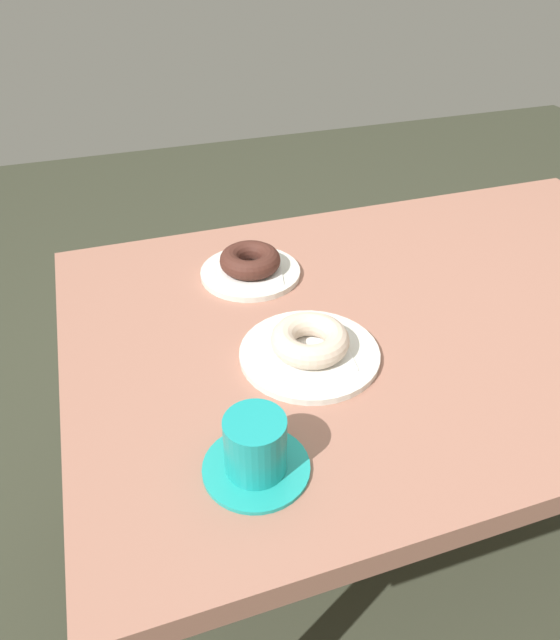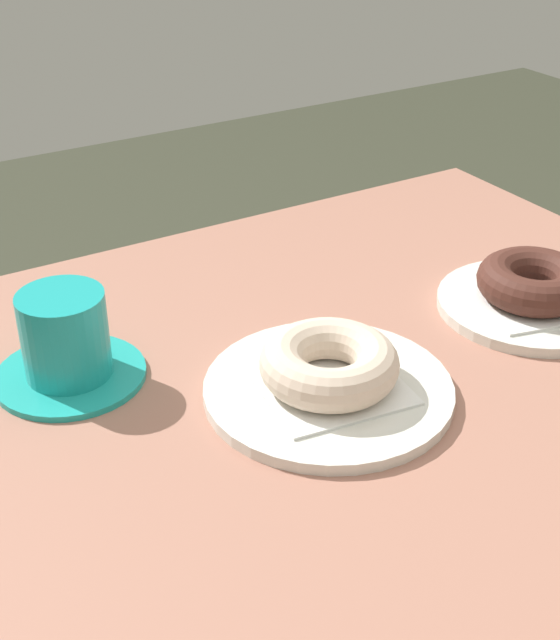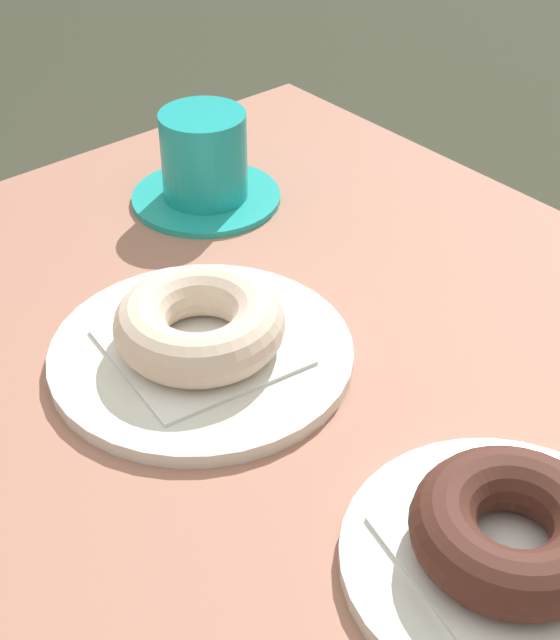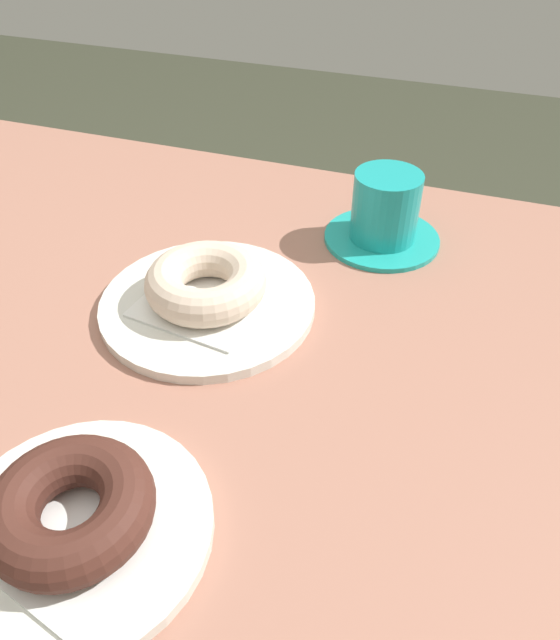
{
  "view_description": "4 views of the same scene",
  "coord_description": "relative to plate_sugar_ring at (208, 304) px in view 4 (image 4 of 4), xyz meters",
  "views": [
    {
      "loc": [
        0.52,
        0.72,
        1.3
      ],
      "look_at": [
        0.28,
        0.02,
        0.76
      ],
      "focal_mm": 32.24,
      "sensor_mm": 36.0,
      "label": 1
    },
    {
      "loc": [
        -0.29,
        0.44,
        1.17
      ],
      "look_at": [
        0.32,
        0.07,
        0.75
      ],
      "focal_mm": 49.42,
      "sensor_mm": 36.0,
      "label": 2
    },
    {
      "loc": [
        -0.06,
        -0.4,
        1.16
      ],
      "look_at": [
        0.29,
        0.03,
        0.75
      ],
      "focal_mm": 53.94,
      "sensor_mm": 36.0,
      "label": 3
    },
    {
      "loc": [
        0.48,
        -0.38,
        1.11
      ],
      "look_at": [
        0.34,
        0.04,
        0.74
      ],
      "focal_mm": 33.75,
      "sensor_mm": 36.0,
      "label": 4
    }
  ],
  "objects": [
    {
      "name": "donut_sugar_ring",
      "position": [
        0.0,
        0.0,
        0.03
      ],
      "size": [
        0.12,
        0.12,
        0.04
      ],
      "primitive_type": "torus",
      "color": "beige",
      "rests_on": "napkin_sugar_ring"
    },
    {
      "name": "plate_sugar_ring",
      "position": [
        0.0,
        0.0,
        0.0
      ],
      "size": [
        0.23,
        0.23,
        0.01
      ],
      "primitive_type": "cylinder",
      "color": "silver",
      "rests_on": "table"
    },
    {
      "name": "ground_plane",
      "position": [
        -0.25,
        -0.07,
        -0.72
      ],
      "size": [
        6.0,
        6.0,
        0.0
      ],
      "primitive_type": "plane",
      "color": "#353829"
    },
    {
      "name": "napkin_chocolate_ring",
      "position": [
        0.02,
        -0.27,
        0.01
      ],
      "size": [
        0.14,
        0.14,
        0.0
      ],
      "primitive_type": "cube",
      "rotation": [
        0.0,
        0.0,
        -0.23
      ],
      "color": "white",
      "rests_on": "plate_chocolate_ring"
    },
    {
      "name": "donut_chocolate_ring",
      "position": [
        0.02,
        -0.27,
        0.03
      ],
      "size": [
        0.12,
        0.12,
        0.04
      ],
      "primitive_type": "torus",
      "color": "#44221B",
      "rests_on": "napkin_chocolate_ring"
    },
    {
      "name": "napkin_sugar_ring",
      "position": [
        0.0,
        0.0,
        0.01
      ],
      "size": [
        0.14,
        0.14,
        0.0
      ],
      "primitive_type": "cube",
      "rotation": [
        0.0,
        0.0,
        -0.13
      ],
      "color": "white",
      "rests_on": "plate_sugar_ring"
    },
    {
      "name": "coffee_cup",
      "position": [
        0.15,
        0.19,
        0.03
      ],
      "size": [
        0.14,
        0.14,
        0.09
      ],
      "color": "teal",
      "rests_on": "table"
    },
    {
      "name": "plate_chocolate_ring",
      "position": [
        0.02,
        -0.27,
        0.0
      ],
      "size": [
        0.19,
        0.19,
        0.01
      ],
      "primitive_type": "cylinder",
      "color": "silver",
      "rests_on": "table"
    }
  ]
}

